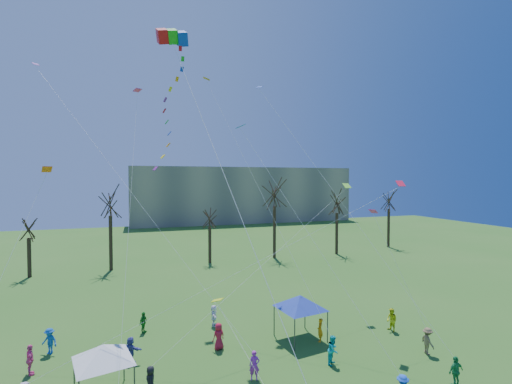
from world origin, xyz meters
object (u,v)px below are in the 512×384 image
object	(u,v)px
distant_building	(242,195)
canopy_tent_white	(103,353)
canopy_tent_blue	(300,302)
big_box_kite	(175,109)

from	to	relation	value
distant_building	canopy_tent_white	bearing A→B (deg)	-111.36
canopy_tent_white	canopy_tent_blue	bearing A→B (deg)	14.29
distant_building	canopy_tent_white	xyz separation A→B (m)	(-29.71, -75.96, -4.97)
canopy_tent_blue	canopy_tent_white	bearing A→B (deg)	-165.71
distant_building	big_box_kite	xyz separation A→B (m)	(-25.66, -73.86, 8.49)
canopy_tent_blue	big_box_kite	bearing A→B (deg)	-172.26
distant_building	canopy_tent_blue	size ratio (longest dim) A/B	14.07
canopy_tent_white	canopy_tent_blue	size ratio (longest dim) A/B	0.91
distant_building	canopy_tent_blue	bearing A→B (deg)	-102.92
distant_building	canopy_tent_blue	distance (m)	74.67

